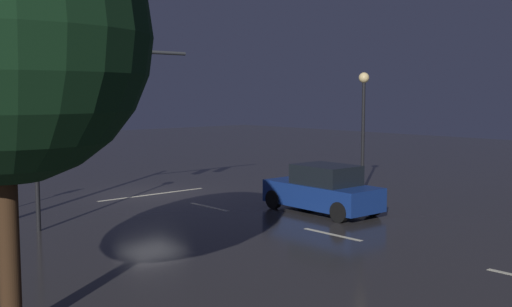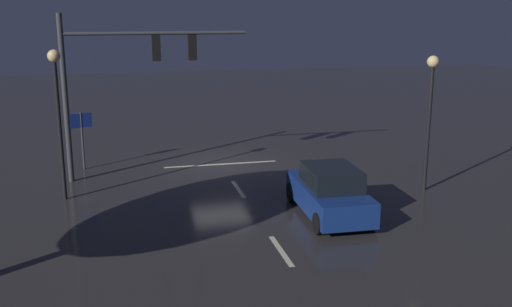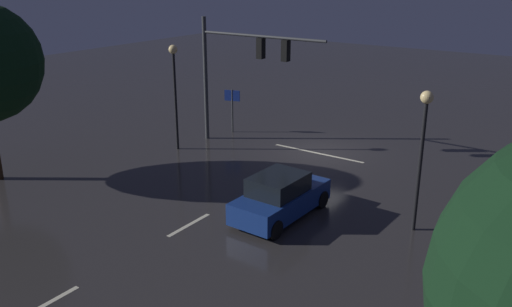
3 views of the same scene
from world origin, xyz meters
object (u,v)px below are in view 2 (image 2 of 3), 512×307
street_lamp_right_kerb (57,97)px  street_lamp_left_kerb (431,97)px  route_sign (82,128)px  car_approaching (329,192)px  traffic_signal_assembly (124,67)px

street_lamp_right_kerb → street_lamp_left_kerb: bearing=171.3°
street_lamp_left_kerb → route_sign: 14.16m
street_lamp_right_kerb → route_sign: bearing=-96.8°
car_approaching → street_lamp_left_kerb: street_lamp_left_kerb is taller
street_lamp_left_kerb → route_sign: bearing=-25.6°
street_lamp_right_kerb → traffic_signal_assembly: bearing=-135.4°
traffic_signal_assembly → car_approaching: size_ratio=1.63×
street_lamp_left_kerb → street_lamp_right_kerb: (13.15, -2.01, 0.17)m
traffic_signal_assembly → street_lamp_left_kerb: bearing=158.2°
route_sign → street_lamp_right_kerb: bearing=83.2°
traffic_signal_assembly → car_approaching: bearing=135.9°
car_approaching → route_sign: (8.18, -7.88, 0.98)m
traffic_signal_assembly → car_approaching: traffic_signal_assembly is taller
traffic_signal_assembly → street_lamp_right_kerb: (2.35, 2.32, -0.76)m
car_approaching → street_lamp_right_kerb: 9.90m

